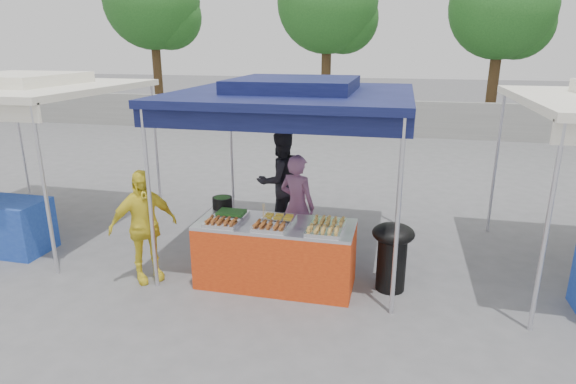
% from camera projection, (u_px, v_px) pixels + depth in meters
% --- Properties ---
extents(ground_plane, '(80.00, 80.00, 0.00)m').
position_uv_depth(ground_plane, '(278.00, 280.00, 6.43)').
color(ground_plane, slate).
extents(back_wall, '(40.00, 0.25, 1.20)m').
position_uv_depth(back_wall, '(357.00, 117.00, 16.48)').
color(back_wall, gray).
rests_on(back_wall, ground_plane).
extents(main_canopy, '(3.20, 3.20, 2.57)m').
position_uv_depth(main_canopy, '(294.00, 93.00, 6.63)').
color(main_canopy, silver).
rests_on(main_canopy, ground_plane).
extents(neighbor_stall_left, '(3.20, 3.20, 2.57)m').
position_uv_depth(neighbor_stall_left, '(6.00, 139.00, 7.47)').
color(neighbor_stall_left, silver).
rests_on(neighbor_stall_left, ground_plane).
extents(tree_0, '(3.83, 3.83, 6.58)m').
position_uv_depth(tree_0, '(156.00, 5.00, 19.32)').
color(tree_0, '#47311B').
rests_on(tree_0, ground_plane).
extents(tree_1, '(3.69, 3.66, 6.29)m').
position_uv_depth(tree_1, '(332.00, 7.00, 17.52)').
color(tree_1, '#47311B').
rests_on(tree_1, ground_plane).
extents(tree_2, '(3.51, 3.45, 5.93)m').
position_uv_depth(tree_2, '(506.00, 11.00, 16.01)').
color(tree_2, '#47311B').
rests_on(tree_2, ground_plane).
extents(vendor_table, '(2.00, 0.80, 0.85)m').
position_uv_depth(vendor_table, '(276.00, 254.00, 6.21)').
color(vendor_table, red).
rests_on(vendor_table, ground_plane).
extents(food_tray_fl, '(0.42, 0.30, 0.07)m').
position_uv_depth(food_tray_fl, '(221.00, 223.00, 5.99)').
color(food_tray_fl, silver).
rests_on(food_tray_fl, vendor_table).
extents(food_tray_fm, '(0.42, 0.30, 0.07)m').
position_uv_depth(food_tray_fm, '(270.00, 227.00, 5.85)').
color(food_tray_fm, silver).
rests_on(food_tray_fm, vendor_table).
extents(food_tray_fr, '(0.42, 0.30, 0.07)m').
position_uv_depth(food_tray_fr, '(323.00, 232.00, 5.71)').
color(food_tray_fr, silver).
rests_on(food_tray_fr, vendor_table).
extents(food_tray_bl, '(0.42, 0.30, 0.07)m').
position_uv_depth(food_tray_bl, '(231.00, 214.00, 6.30)').
color(food_tray_bl, silver).
rests_on(food_tray_bl, vendor_table).
extents(food_tray_bm, '(0.42, 0.30, 0.07)m').
position_uv_depth(food_tray_bm, '(279.00, 218.00, 6.16)').
color(food_tray_bm, silver).
rests_on(food_tray_bm, vendor_table).
extents(food_tray_br, '(0.42, 0.30, 0.07)m').
position_uv_depth(food_tray_br, '(329.00, 223.00, 6.00)').
color(food_tray_br, silver).
rests_on(food_tray_br, vendor_table).
extents(cooking_pot, '(0.27, 0.27, 0.16)m').
position_uv_depth(cooking_pot, '(222.00, 203.00, 6.61)').
color(cooking_pot, black).
rests_on(cooking_pot, vendor_table).
extents(skewer_cup, '(0.07, 0.07, 0.09)m').
position_uv_depth(skewer_cup, '(264.00, 221.00, 6.01)').
color(skewer_cup, silver).
rests_on(skewer_cup, vendor_table).
extents(wok_burner, '(0.53, 0.53, 0.89)m').
position_uv_depth(wok_burner, '(392.00, 251.00, 6.04)').
color(wok_burner, black).
rests_on(wok_burner, ground_plane).
extents(crate_left, '(0.45, 0.32, 0.27)m').
position_uv_depth(crate_left, '(266.00, 252.00, 6.97)').
color(crate_left, '#1530B2').
rests_on(crate_left, ground_plane).
extents(crate_right, '(0.53, 0.37, 0.32)m').
position_uv_depth(crate_right, '(303.00, 256.00, 6.78)').
color(crate_right, '#1530B2').
rests_on(crate_right, ground_plane).
extents(crate_stacked, '(0.49, 0.34, 0.29)m').
position_uv_depth(crate_stacked, '(303.00, 235.00, 6.69)').
color(crate_stacked, '#1530B2').
rests_on(crate_stacked, crate_right).
extents(vendor_woman, '(0.65, 0.53, 1.53)m').
position_uv_depth(vendor_woman, '(297.00, 206.00, 7.00)').
color(vendor_woman, '#965F87').
rests_on(vendor_woman, ground_plane).
extents(helper_man, '(1.05, 1.03, 1.70)m').
position_uv_depth(helper_man, '(281.00, 181.00, 7.92)').
color(helper_man, black).
rests_on(helper_man, ground_plane).
extents(customer_person, '(0.88, 0.89, 1.51)m').
position_uv_depth(customer_person, '(143.00, 226.00, 6.23)').
color(customer_person, yellow).
rests_on(customer_person, ground_plane).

